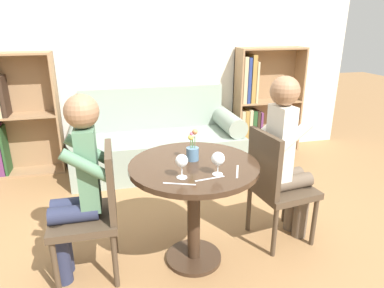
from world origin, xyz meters
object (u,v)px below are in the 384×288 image
bookshelf_right (257,105)px  wine_glass_right (218,159)px  person_left (77,186)px  flower_vase (193,149)px  couch (157,143)px  chair_right (276,183)px  person_right (287,157)px  wine_glass_left (182,162)px  chair_left (94,208)px  bookshelf_left (6,117)px

bookshelf_right → wine_glass_right: 2.51m
person_left → flower_vase: size_ratio=5.66×
couch → bookshelf_right: size_ratio=1.41×
chair_right → wine_glass_right: size_ratio=6.16×
couch → flower_vase: size_ratio=8.59×
person_left → wine_glass_right: (0.84, -0.24, 0.19)m
person_right → wine_glass_right: (-0.64, -0.31, 0.17)m
person_right → flower_vase: person_right is taller
wine_glass_left → wine_glass_right: size_ratio=1.01×
wine_glass_left → chair_left: bearing=157.0°
bookshelf_left → wine_glass_left: (1.48, -2.15, 0.20)m
couch → person_right: bearing=-65.0°
person_right → chair_right: bearing=95.5°
chair_right → wine_glass_left: (-0.78, -0.28, 0.36)m
wine_glass_left → person_right: bearing=18.9°
wine_glass_right → flower_vase: flower_vase is taller
couch → chair_right: 1.75m
couch → person_left: bearing=-114.2°
wine_glass_left → wine_glass_right: wine_glass_left is taller
bookshelf_left → person_right: size_ratio=1.04×
person_right → bookshelf_left: bearing=43.6°
chair_right → person_left: (-1.40, -0.05, 0.17)m
chair_left → person_left: 0.19m
chair_left → person_right: (1.40, 0.07, 0.19)m
person_left → flower_vase: (0.75, 0.02, 0.17)m
bookshelf_left → chair_left: bookshelf_left is taller
wine_glass_left → bookshelf_left: bearing=124.5°
person_left → flower_vase: person_left is taller
person_left → wine_glass_left: person_left is taller
flower_vase → couch: bearing=90.3°
wine_glass_right → flower_vase: 0.28m
couch → wine_glass_left: bearing=-93.7°
wine_glass_left → wine_glass_right: 0.22m
person_left → bookshelf_left: bearing=-155.0°
person_left → chair_right: bearing=92.9°
chair_left → person_left: person_left is taller
person_left → person_right: 1.49m
couch → flower_vase: flower_vase is taller
chair_left → flower_vase: flower_vase is taller
couch → bookshelf_right: (1.35, 0.27, 0.31)m
bookshelf_right → person_right: size_ratio=1.04×
wine_glass_left → flower_vase: bearing=62.8°
bookshelf_right → chair_left: (-2.00, -1.93, -0.12)m
wine_glass_left → flower_vase: size_ratio=0.67×
bookshelf_left → bookshelf_right: bearing=0.0°
wine_glass_left → couch: bearing=86.3°
chair_right → wine_glass_right: (-0.56, -0.29, 0.36)m
chair_left → wine_glass_right: size_ratio=6.16×
couch → wine_glass_left: 1.97m
couch → flower_vase: 1.72m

